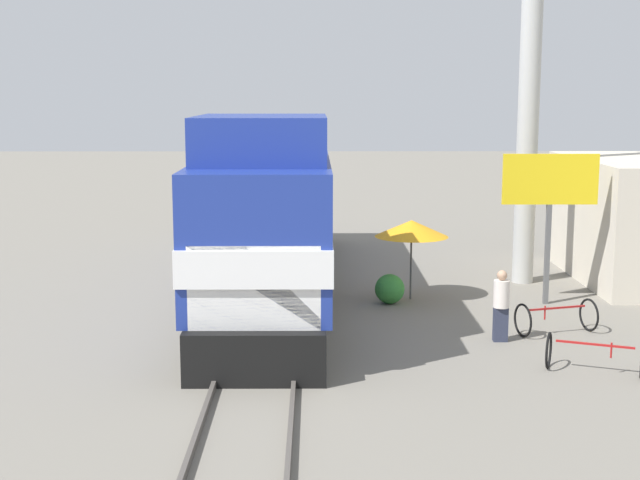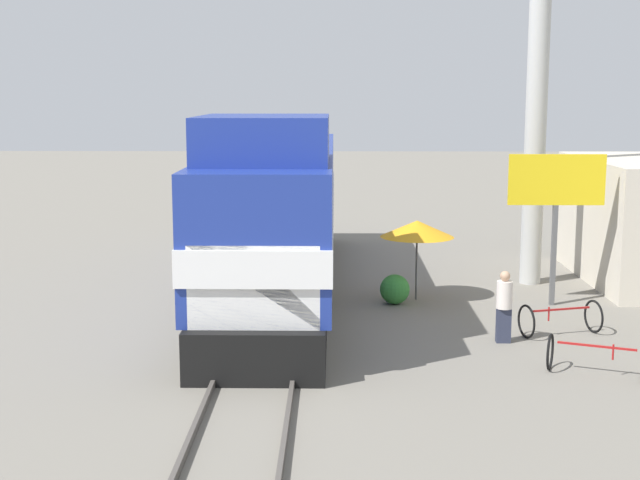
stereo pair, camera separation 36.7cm
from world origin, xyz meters
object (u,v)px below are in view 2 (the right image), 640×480
Objects in this scene: bicycle at (560,318)px; utility_pole at (538,66)px; billboard_sign at (556,190)px; bicycle_spare at (596,356)px; person_bystander at (504,304)px; vendor_umbrella at (417,229)px; locomotive at (278,217)px.

utility_pole is at bearing 158.00° from bicycle.
billboard_sign reaches higher than bicycle_spare.
person_bystander is at bearing 52.65° from bicycle_spare.
vendor_umbrella is 3.56m from billboard_sign.
locomotive is 1.39× the size of utility_pole.
bicycle is (-0.52, -5.47, -5.59)m from utility_pole.
utility_pole reaches higher than person_bystander.
utility_pole is at bearing 31.70° from vendor_umbrella.
vendor_umbrella is 1.12× the size of bicycle.
utility_pole is 9.99m from bicycle_spare.
billboard_sign is at bearing 153.41° from bicycle.
vendor_umbrella is 1.09× the size of bicycle_spare.
locomotive is 8.09m from utility_pole.
billboard_sign is at bearing -8.86° from vendor_umbrella.
locomotive is 7.10m from billboard_sign.
vendor_umbrella is 1.33× the size of person_bystander.
person_bystander is 1.53m from bicycle.
person_bystander is 0.82× the size of bicycle_spare.
vendor_umbrella is 6.95m from bicycle_spare.
utility_pole is 5.77× the size of vendor_umbrella.
locomotive is 9.56m from bicycle_spare.
utility_pole reaches higher than vendor_umbrella.
bicycle is at bearing -95.44° from utility_pole.
utility_pole is 5.72m from vendor_umbrella.
bicycle is (2.85, -3.39, -1.46)m from vendor_umbrella.
billboard_sign is 6.21m from bicycle_spare.
locomotive is at bearing -139.07° from bicycle.
person_bystander is at bearing -69.21° from vendor_umbrella.
billboard_sign is (3.36, -0.52, 1.06)m from vendor_umbrella.
billboard_sign reaches higher than bicycle.
locomotive is 10.61× the size of person_bystander.
locomotive is 7.01m from person_bystander.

